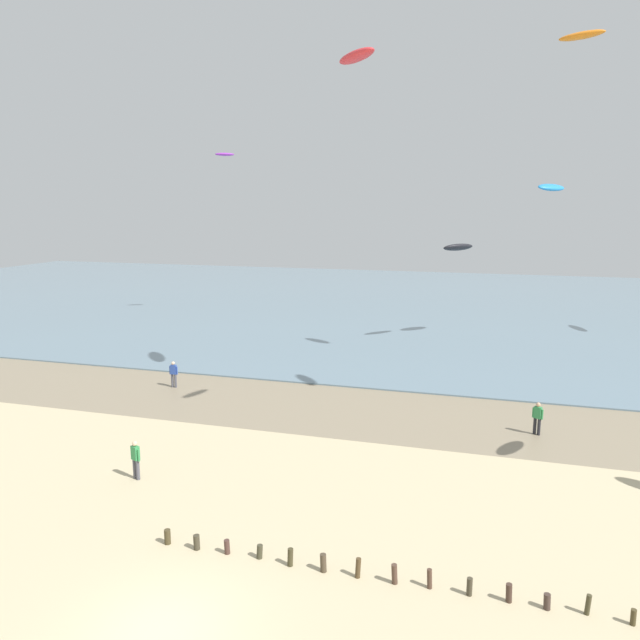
# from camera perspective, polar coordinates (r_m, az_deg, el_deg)

# --- Properties ---
(ground_plane) EXTENTS (160.00, 160.00, 0.00)m
(ground_plane) POSITION_cam_1_polar(r_m,az_deg,el_deg) (18.94, -15.05, -26.85)
(ground_plane) COLOR #C6B58C
(wet_sand_strip) EXTENTS (120.00, 8.56, 0.01)m
(wet_sand_strip) POSITION_cam_1_polar(r_m,az_deg,el_deg) (34.62, 1.44, -8.52)
(wet_sand_strip) COLOR gray
(wet_sand_strip) RESTS_ON ground
(sea) EXTENTS (160.00, 70.00, 0.10)m
(sea) POSITION_cam_1_polar(r_m,az_deg,el_deg) (72.29, 9.34, 1.59)
(sea) COLOR slate
(sea) RESTS_ON ground
(groyne_near) EXTENTS (19.24, 0.37, 0.68)m
(groyne_near) POSITION_cam_1_polar(r_m,az_deg,el_deg) (20.04, 12.08, -23.34)
(groyne_near) COLOR #443A23
(groyne_near) RESTS_ON ground
(person_nearest_camera) EXTENTS (0.53, 0.35, 1.71)m
(person_nearest_camera) POSITION_cam_1_polar(r_m,az_deg,el_deg) (27.17, -17.19, -12.53)
(person_nearest_camera) COLOR #4C4C56
(person_nearest_camera) RESTS_ON ground
(person_mid_beach) EXTENTS (0.57, 0.23, 1.71)m
(person_mid_beach) POSITION_cam_1_polar(r_m,az_deg,el_deg) (39.52, -13.80, -4.98)
(person_mid_beach) COLOR #4C4C56
(person_mid_beach) RESTS_ON ground
(person_by_waterline) EXTENTS (0.52, 0.36, 1.71)m
(person_by_waterline) POSITION_cam_1_polar(r_m,az_deg,el_deg) (32.61, 20.05, -8.73)
(person_by_waterline) COLOR #232328
(person_by_waterline) RESTS_ON ground
(kite_aloft_1) EXTENTS (2.81, 2.92, 0.82)m
(kite_aloft_1) POSITION_cam_1_polar(r_m,az_deg,el_deg) (52.00, 21.21, 11.72)
(kite_aloft_1) COLOR #2384D1
(kite_aloft_2) EXTENTS (2.93, 3.03, 0.85)m
(kite_aloft_2) POSITION_cam_1_polar(r_m,az_deg,el_deg) (50.63, 13.05, 6.79)
(kite_aloft_2) COLOR black
(kite_aloft_3) EXTENTS (2.94, 2.16, 0.56)m
(kite_aloft_3) POSITION_cam_1_polar(r_m,az_deg,el_deg) (43.37, 23.71, 23.62)
(kite_aloft_3) COLOR orange
(kite_aloft_7) EXTENTS (3.14, 3.35, 0.65)m
(kite_aloft_7) POSITION_cam_1_polar(r_m,az_deg,el_deg) (35.55, 3.49, 23.84)
(kite_aloft_7) COLOR red
(kite_aloft_9) EXTENTS (1.95, 1.46, 0.33)m
(kite_aloft_9) POSITION_cam_1_polar(r_m,az_deg,el_deg) (61.60, -9.09, 15.36)
(kite_aloft_9) COLOR purple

